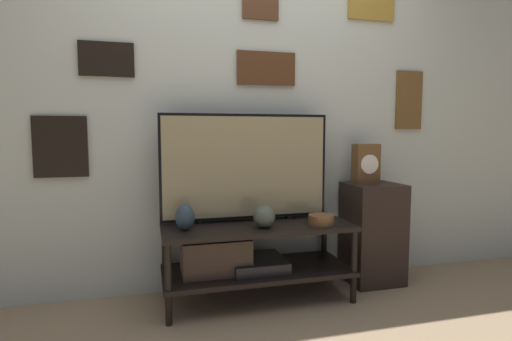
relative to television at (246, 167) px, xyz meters
The scene contains 10 objects.
ground_plane 0.98m from the television, 83.32° to the right, with size 12.00×12.00×0.00m, color #997F60.
wall_back 0.52m from the television, 75.29° to the left, with size 6.40×0.08×2.70m.
media_console 0.58m from the television, 114.27° to the right, with size 1.24×0.52×0.51m.
television is the anchor object (origin of this frame).
vase_urn_stoneware 0.54m from the television, 159.11° to the right, with size 0.12×0.10×0.16m.
vase_round_glass 0.38m from the television, 72.87° to the right, with size 0.14×0.14×0.14m.
vase_slim_bronze 0.28m from the television, 96.02° to the left, with size 0.08×0.08×0.21m.
vase_wide_bowl 0.61m from the television, 27.08° to the right, with size 0.17×0.17×0.06m.
side_table 1.09m from the television, ahead, with size 0.38×0.35×0.74m.
mantel_clock 0.92m from the television, ahead, with size 0.19×0.11×0.29m.
Camera 1 is at (-0.68, -2.20, 1.11)m, focal length 28.00 mm.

